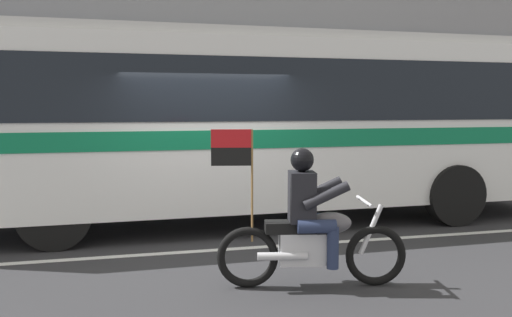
% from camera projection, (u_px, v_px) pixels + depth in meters
% --- Properties ---
extents(ground_plane, '(60.00, 60.00, 0.00)m').
position_uv_depth(ground_plane, '(208.00, 240.00, 8.45)').
color(ground_plane, '#2B2B2D').
extents(sidewalk_curb, '(28.00, 3.80, 0.15)m').
position_uv_depth(sidewalk_curb, '(172.00, 188.00, 13.35)').
color(sidewalk_curb, '#B7B2A8').
rests_on(sidewalk_curb, ground_plane).
extents(lane_center_stripe, '(26.60, 0.14, 0.01)m').
position_uv_depth(lane_center_stripe, '(215.00, 250.00, 7.87)').
color(lane_center_stripe, silver).
rests_on(lane_center_stripe, ground_plane).
extents(transit_bus, '(11.05, 2.78, 3.22)m').
position_uv_depth(transit_bus, '(265.00, 114.00, 9.73)').
color(transit_bus, white).
rests_on(transit_bus, ground_plane).
extents(motorcycle_with_rider, '(2.16, 0.72, 1.78)m').
position_uv_depth(motorcycle_with_rider, '(310.00, 228.00, 6.24)').
color(motorcycle_with_rider, black).
rests_on(motorcycle_with_rider, ground_plane).
extents(fire_hydrant, '(0.22, 0.30, 0.75)m').
position_uv_depth(fire_hydrant, '(408.00, 167.00, 13.81)').
color(fire_hydrant, gold).
rests_on(fire_hydrant, sidewalk_curb).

